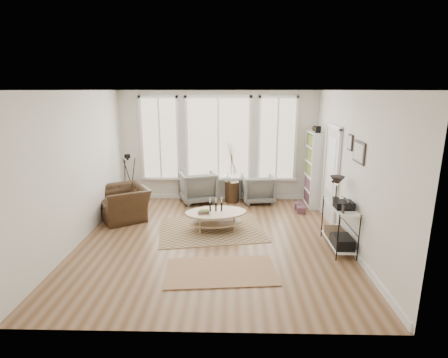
{
  "coord_description": "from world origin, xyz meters",
  "views": [
    {
      "loc": [
        0.36,
        -6.45,
        2.91
      ],
      "look_at": [
        0.2,
        0.6,
        1.1
      ],
      "focal_mm": 28.0,
      "sensor_mm": 36.0,
      "label": 1
    }
  ],
  "objects_px": {
    "bookcase": "(314,169)",
    "side_table": "(232,174)",
    "coffee_table": "(215,216)",
    "armchair_right": "(258,188)",
    "armchair_left": "(198,187)",
    "low_shelf": "(339,222)",
    "accent_chair": "(124,203)"
  },
  "relations": [
    {
      "from": "armchair_left",
      "to": "armchair_right",
      "type": "relative_size",
      "value": 1.1
    },
    {
      "from": "coffee_table",
      "to": "armchair_left",
      "type": "distance_m",
      "value": 2.03
    },
    {
      "from": "low_shelf",
      "to": "coffee_table",
      "type": "xyz_separation_m",
      "value": [
        -2.36,
        0.8,
        -0.19
      ]
    },
    {
      "from": "bookcase",
      "to": "side_table",
      "type": "height_order",
      "value": "bookcase"
    },
    {
      "from": "bookcase",
      "to": "side_table",
      "type": "bearing_deg",
      "value": 173.79
    },
    {
      "from": "side_table",
      "to": "bookcase",
      "type": "bearing_deg",
      "value": -6.21
    },
    {
      "from": "bookcase",
      "to": "armchair_right",
      "type": "relative_size",
      "value": 2.51
    },
    {
      "from": "low_shelf",
      "to": "side_table",
      "type": "distance_m",
      "value": 3.41
    },
    {
      "from": "bookcase",
      "to": "armchair_left",
      "type": "bearing_deg",
      "value": 175.68
    },
    {
      "from": "bookcase",
      "to": "armchair_right",
      "type": "xyz_separation_m",
      "value": [
        -1.38,
        0.22,
        -0.58
      ]
    },
    {
      "from": "low_shelf",
      "to": "coffee_table",
      "type": "distance_m",
      "value": 2.5
    },
    {
      "from": "bookcase",
      "to": "side_table",
      "type": "relative_size",
      "value": 1.32
    },
    {
      "from": "side_table",
      "to": "accent_chair",
      "type": "distance_m",
      "value": 2.83
    },
    {
      "from": "coffee_table",
      "to": "armchair_left",
      "type": "height_order",
      "value": "armchair_left"
    },
    {
      "from": "low_shelf",
      "to": "side_table",
      "type": "bearing_deg",
      "value": 126.22
    },
    {
      "from": "bookcase",
      "to": "armchair_right",
      "type": "height_order",
      "value": "bookcase"
    },
    {
      "from": "bookcase",
      "to": "low_shelf",
      "type": "bearing_deg",
      "value": -91.28
    },
    {
      "from": "side_table",
      "to": "coffee_table",
      "type": "bearing_deg",
      "value": -100.14
    },
    {
      "from": "armchair_left",
      "to": "side_table",
      "type": "distance_m",
      "value": 0.97
    },
    {
      "from": "low_shelf",
      "to": "armchair_left",
      "type": "bearing_deg",
      "value": 136.81
    },
    {
      "from": "side_table",
      "to": "armchair_left",
      "type": "bearing_deg",
      "value": 180.0
    },
    {
      "from": "bookcase",
      "to": "coffee_table",
      "type": "distance_m",
      "value": 3.03
    },
    {
      "from": "low_shelf",
      "to": "armchair_right",
      "type": "xyz_separation_m",
      "value": [
        -1.33,
        2.75,
        -0.14
      ]
    },
    {
      "from": "bookcase",
      "to": "coffee_table",
      "type": "xyz_separation_m",
      "value": [
        -2.41,
        -1.72,
        -0.64
      ]
    },
    {
      "from": "low_shelf",
      "to": "side_table",
      "type": "relative_size",
      "value": 0.84
    },
    {
      "from": "armchair_left",
      "to": "coffee_table",
      "type": "bearing_deg",
      "value": 86.72
    },
    {
      "from": "coffee_table",
      "to": "side_table",
      "type": "xyz_separation_m",
      "value": [
        0.35,
        1.94,
        0.43
      ]
    },
    {
      "from": "side_table",
      "to": "accent_chair",
      "type": "relative_size",
      "value": 1.37
    },
    {
      "from": "armchair_right",
      "to": "bookcase",
      "type": "bearing_deg",
      "value": 163.31
    },
    {
      "from": "armchair_right",
      "to": "armchair_left",
      "type": "bearing_deg",
      "value": -7.46
    },
    {
      "from": "low_shelf",
      "to": "armchair_left",
      "type": "distance_m",
      "value": 4.01
    },
    {
      "from": "bookcase",
      "to": "armchair_right",
      "type": "distance_m",
      "value": 1.52
    }
  ]
}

